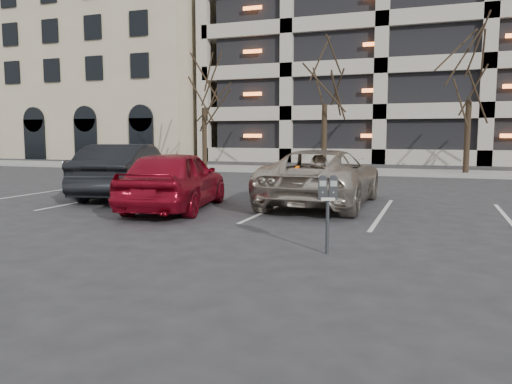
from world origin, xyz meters
name	(u,v)px	position (x,y,z in m)	size (l,w,h in m)	color
ground	(304,225)	(0.00, 0.00, 0.00)	(140.00, 140.00, 0.00)	#28282B
sidewalk	(381,172)	(0.00, 16.00, 0.06)	(80.00, 4.00, 0.12)	gray
stall_lines	(275,207)	(-1.40, 2.30, 0.01)	(16.90, 5.20, 0.00)	silver
office_building	(95,76)	(-28.00, 29.92, 7.49)	(26.00, 16.20, 15.00)	tan
tree_a	(204,70)	(-10.00, 16.00, 5.59)	(3.41, 3.41, 7.75)	black
tree_b	(325,62)	(-3.00, 16.00, 5.71)	(3.48, 3.48, 7.91)	black
tree_c	(471,54)	(4.00, 16.00, 5.76)	(3.51, 3.51, 7.98)	black
parking_meter	(328,195)	(0.98, -2.37, 0.96)	(0.34, 0.20, 1.25)	black
suv_silver	(323,177)	(-0.31, 3.26, 0.77)	(2.59, 5.53, 1.54)	#BCB0A0
car_red	(175,180)	(-3.70, 1.09, 0.78)	(1.84, 4.58, 1.56)	maroon
car_dark	(127,171)	(-6.44, 3.01, 0.82)	(1.74, 5.00, 1.65)	black
car_silver	(114,174)	(-7.50, 3.80, 0.63)	(1.76, 4.34, 1.26)	#B1B4B9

